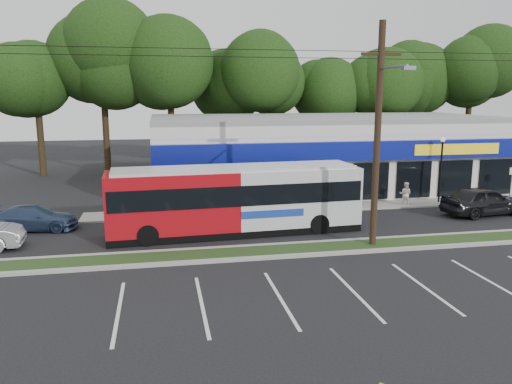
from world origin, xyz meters
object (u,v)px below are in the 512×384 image
object	(u,v)px
metrobus	(236,198)
car_dark	(483,201)
lamp_post	(441,162)
car_blue	(34,218)
pedestrian_b	(405,194)
utility_pole	(375,129)
pedestrian_a	(330,200)
sign_post	(512,178)

from	to	relation	value
metrobus	car_dark	bearing A→B (deg)	1.00
car_dark	metrobus	bearing A→B (deg)	86.97
car_dark	lamp_post	bearing A→B (deg)	7.32
car_blue	pedestrian_b	size ratio (longest dim) A/B	2.86
utility_pole	metrobus	xyz separation A→B (m)	(-5.66, 3.57, -3.62)
utility_pole	pedestrian_b	xyz separation A→B (m)	(5.67, 7.57, -4.64)
car_dark	pedestrian_a	bearing A→B (deg)	67.82
utility_pole	pedestrian_b	world-z (taller)	utility_pole
metrobus	car_dark	size ratio (longest dim) A/B	2.56
sign_post	car_dark	distance (m)	5.22
lamp_post	car_blue	size ratio (longest dim) A/B	0.97
utility_pole	car_blue	world-z (taller)	utility_pole
utility_pole	pedestrian_a	world-z (taller)	utility_pole
car_blue	pedestrian_a	size ratio (longest dim) A/B	2.86
lamp_post	sign_post	world-z (taller)	lamp_post
lamp_post	pedestrian_a	distance (m)	7.99
sign_post	car_blue	bearing A→B (deg)	-176.89
metrobus	car_blue	bearing A→B (deg)	163.29
metrobus	car_dark	distance (m)	14.73
lamp_post	car_blue	world-z (taller)	lamp_post
utility_pole	car_blue	bearing A→B (deg)	159.01
lamp_post	car_blue	bearing A→B (deg)	-175.71
sign_post	car_dark	size ratio (longest dim) A/B	0.45
sign_post	metrobus	xyz separation A→B (m)	(-18.83, -4.07, 0.24)
sign_post	pedestrian_b	world-z (taller)	sign_post
car_blue	sign_post	bearing A→B (deg)	-79.76
utility_pole	car_dark	world-z (taller)	utility_pole
utility_pole	sign_post	bearing A→B (deg)	30.15
sign_post	metrobus	world-z (taller)	metrobus
car_dark	car_blue	world-z (taller)	car_dark
sign_post	car_dark	xyz separation A→B (m)	(-4.16, -3.07, -0.71)
sign_post	metrobus	bearing A→B (deg)	-167.79
utility_pole	metrobus	distance (m)	7.61
utility_pole	car_dark	distance (m)	11.08
metrobus	car_blue	size ratio (longest dim) A/B	2.90
car_blue	pedestrian_b	bearing A→B (deg)	-78.88
car_dark	car_blue	distance (m)	24.88
metrobus	pedestrian_a	size ratio (longest dim) A/B	8.28
utility_pole	lamp_post	distance (m)	11.67
pedestrian_a	utility_pole	bearing A→B (deg)	84.02
utility_pole	car_dark	size ratio (longest dim) A/B	10.04
pedestrian_a	metrobus	bearing A→B (deg)	26.41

